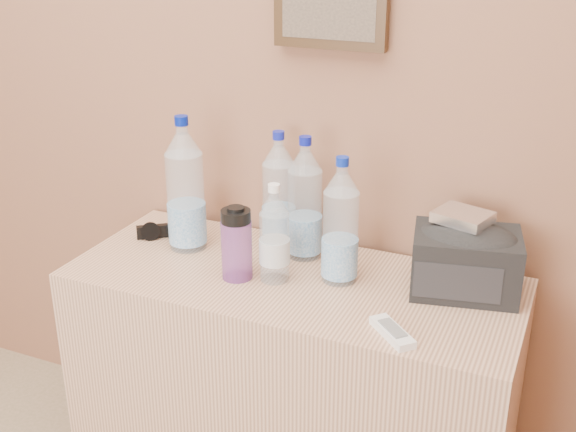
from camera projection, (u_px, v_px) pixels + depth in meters
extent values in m
plane|color=#8D5E41|center=(236.00, 12.00, 1.95)|extent=(4.00, 0.00, 4.00)
cube|color=#9C754F|center=(292.00, 394.00, 2.00)|extent=(1.17, 0.49, 0.73)
cylinder|color=#C4E2FD|center=(185.00, 192.00, 1.97)|extent=(0.10, 0.10, 0.33)
cylinder|color=#05188D|center=(181.00, 121.00, 1.89)|extent=(0.04, 0.04, 0.02)
cylinder|color=white|center=(305.00, 205.00, 1.92)|extent=(0.09, 0.09, 0.29)
cylinder|color=#0D169C|center=(305.00, 141.00, 1.85)|extent=(0.03, 0.03, 0.02)
cylinder|color=silver|center=(279.00, 197.00, 1.99)|extent=(0.09, 0.09, 0.29)
cylinder|color=#121CA0|center=(279.00, 135.00, 1.92)|extent=(0.03, 0.03, 0.02)
cylinder|color=#C9EDF8|center=(340.00, 228.00, 1.79)|extent=(0.09, 0.09, 0.29)
cylinder|color=#0B26A5|center=(342.00, 161.00, 1.72)|extent=(0.03, 0.03, 0.02)
cylinder|color=silver|center=(274.00, 239.00, 1.80)|extent=(0.07, 0.07, 0.22)
cylinder|color=white|center=(274.00, 188.00, 1.75)|extent=(0.03, 0.03, 0.02)
cylinder|color=purple|center=(237.00, 250.00, 1.83)|extent=(0.08, 0.08, 0.15)
cylinder|color=black|center=(236.00, 214.00, 1.79)|extent=(0.08, 0.08, 0.04)
cube|color=silver|center=(392.00, 332.00, 1.59)|extent=(0.13, 0.12, 0.02)
cube|color=silver|center=(463.00, 217.00, 1.74)|extent=(0.15, 0.14, 0.03)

